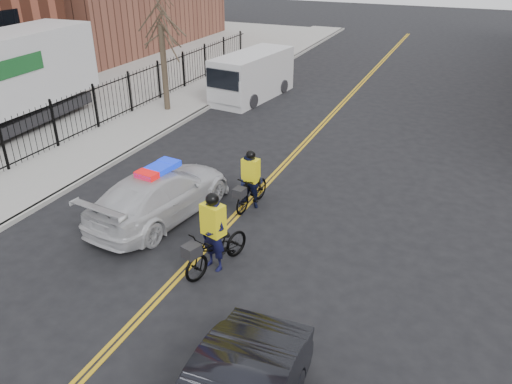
{
  "coord_description": "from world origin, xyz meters",
  "views": [
    {
      "loc": [
        5.95,
        -10.14,
        7.69
      ],
      "look_at": [
        0.94,
        1.36,
        1.3
      ],
      "focal_mm": 35.0,
      "sensor_mm": 36.0,
      "label": 1
    }
  ],
  "objects": [
    {
      "name": "street_tree",
      "position": [
        -7.6,
        10.0,
        3.53
      ],
      "size": [
        3.2,
        3.2,
        4.8
      ],
      "color": "#362B20",
      "rests_on": "sidewalk"
    },
    {
      "name": "curb",
      "position": [
        -6.0,
        8.0,
        0.07
      ],
      "size": [
        0.2,
        60.0,
        0.15
      ],
      "primitive_type": "cube",
      "color": "#999690",
      "rests_on": "ground"
    },
    {
      "name": "center_line_left",
      "position": [
        -0.08,
        8.0,
        0.01
      ],
      "size": [
        0.1,
        60.0,
        0.01
      ],
      "primitive_type": "cube",
      "color": "gold",
      "rests_on": "ground"
    },
    {
      "name": "cargo_van",
      "position": [
        -4.78,
        13.82,
        1.15
      ],
      "size": [
        2.73,
        5.84,
        2.36
      ],
      "rotation": [
        0.0,
        0.0,
        -0.13
      ],
      "color": "silver",
      "rests_on": "ground"
    },
    {
      "name": "sidewalk",
      "position": [
        -7.5,
        8.0,
        0.07
      ],
      "size": [
        3.0,
        60.0,
        0.15
      ],
      "primitive_type": "cube",
      "color": "#999690",
      "rests_on": "ground"
    },
    {
      "name": "cyclist_far",
      "position": [
        0.18,
        2.7,
        0.76
      ],
      "size": [
        0.92,
        1.95,
        1.93
      ],
      "rotation": [
        0.0,
        0.0,
        -0.1
      ],
      "color": "black",
      "rests_on": "ground"
    },
    {
      "name": "iron_fence",
      "position": [
        -9.0,
        8.0,
        1.0
      ],
      "size": [
        0.12,
        28.0,
        2.0
      ],
      "primitive_type": null,
      "color": "black",
      "rests_on": "ground"
    },
    {
      "name": "cyclist_near",
      "position": [
        0.67,
        -0.71,
        0.76
      ],
      "size": [
        1.37,
        2.34,
        2.17
      ],
      "rotation": [
        0.0,
        0.0,
        -0.29
      ],
      "color": "black",
      "rests_on": "ground"
    },
    {
      "name": "police_cruiser",
      "position": [
        -2.09,
        1.05,
        0.77
      ],
      "size": [
        2.74,
        5.44,
        1.68
      ],
      "rotation": [
        0.0,
        0.0,
        3.02
      ],
      "color": "silver",
      "rests_on": "ground"
    },
    {
      "name": "center_line_right",
      "position": [
        0.08,
        8.0,
        0.01
      ],
      "size": [
        0.1,
        60.0,
        0.01
      ],
      "primitive_type": "cube",
      "color": "gold",
      "rests_on": "ground"
    },
    {
      "name": "ground",
      "position": [
        0.0,
        0.0,
        0.0
      ],
      "size": [
        120.0,
        120.0,
        0.0
      ],
      "primitive_type": "plane",
      "color": "black",
      "rests_on": "ground"
    }
  ]
}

